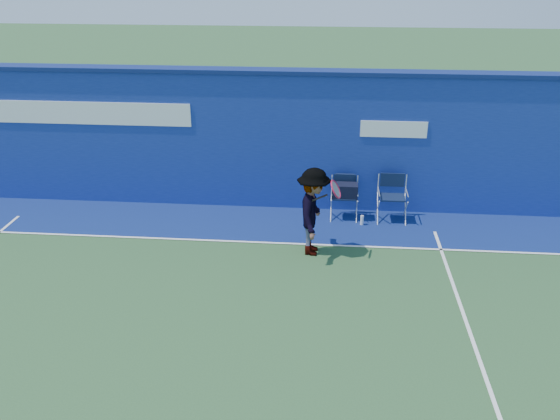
# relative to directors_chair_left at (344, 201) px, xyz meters

# --- Properties ---
(ground) EXTENTS (80.00, 80.00, 0.00)m
(ground) POSITION_rel_directors_chair_left_xyz_m (-2.62, -4.57, -0.40)
(ground) COLOR #2C512B
(ground) RESTS_ON ground
(stadium_wall) EXTENTS (24.00, 0.50, 3.08)m
(stadium_wall) POSITION_rel_directors_chair_left_xyz_m (-2.62, 0.63, 1.15)
(stadium_wall) COLOR navy
(stadium_wall) RESTS_ON ground
(out_of_bounds_strip) EXTENTS (24.00, 1.80, 0.01)m
(out_of_bounds_strip) POSITION_rel_directors_chair_left_xyz_m (-2.62, -0.47, -0.39)
(out_of_bounds_strip) COLOR navy
(out_of_bounds_strip) RESTS_ON ground
(court_lines) EXTENTS (24.00, 12.00, 0.01)m
(court_lines) POSITION_rel_directors_chair_left_xyz_m (-2.62, -3.97, -0.39)
(court_lines) COLOR white
(court_lines) RESTS_ON out_of_bounds_strip
(directors_chair_left) EXTENTS (0.55, 0.51, 0.93)m
(directors_chair_left) POSITION_rel_directors_chair_left_xyz_m (0.00, 0.00, 0.00)
(directors_chair_left) COLOR silver
(directors_chair_left) RESTS_ON ground
(directors_chair_right) EXTENTS (0.59, 0.53, 0.99)m
(directors_chair_right) POSITION_rel_directors_chair_left_xyz_m (1.02, -0.03, -0.09)
(directors_chair_right) COLOR silver
(directors_chair_right) RESTS_ON ground
(water_bottle) EXTENTS (0.07, 0.07, 0.22)m
(water_bottle) POSITION_rel_directors_chair_left_xyz_m (0.39, -0.34, -0.29)
(water_bottle) COLOR white
(water_bottle) RESTS_ON ground
(tennis_player) EXTENTS (0.89, 1.15, 1.71)m
(tennis_player) POSITION_rel_directors_chair_left_xyz_m (-0.61, -1.67, 0.46)
(tennis_player) COLOR #EA4738
(tennis_player) RESTS_ON ground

